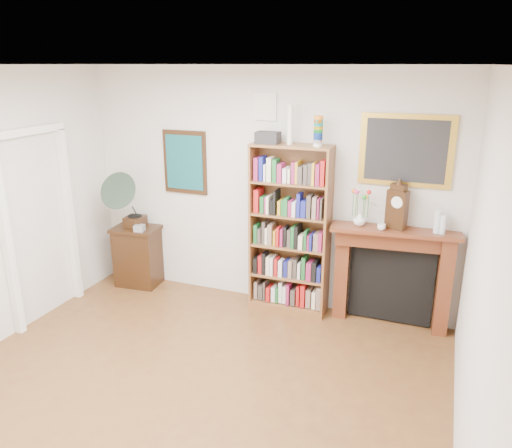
% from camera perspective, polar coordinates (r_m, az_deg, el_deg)
% --- Properties ---
extents(room, '(4.51, 5.01, 2.81)m').
position_cam_1_polar(room, '(3.75, -12.28, -4.67)').
color(room, brown).
rests_on(room, ground).
extents(door_casing, '(0.08, 1.02, 2.17)m').
position_cam_1_polar(door_casing, '(6.02, -23.65, 1.45)').
color(door_casing, white).
rests_on(door_casing, left_wall).
extents(teal_poster, '(0.58, 0.04, 0.78)m').
position_cam_1_polar(teal_poster, '(6.24, -8.13, 7.00)').
color(teal_poster, black).
rests_on(teal_poster, back_wall).
extents(small_picture, '(0.26, 0.04, 0.30)m').
position_cam_1_polar(small_picture, '(5.71, 1.06, 13.26)').
color(small_picture, white).
rests_on(small_picture, back_wall).
extents(gilt_painting, '(0.95, 0.04, 0.75)m').
position_cam_1_polar(gilt_painting, '(5.43, 16.74, 8.02)').
color(gilt_painting, gold).
rests_on(gilt_painting, back_wall).
extents(bookshelf, '(0.91, 0.34, 2.27)m').
position_cam_1_polar(bookshelf, '(5.68, 3.88, 0.36)').
color(bookshelf, brown).
rests_on(bookshelf, floor).
extents(side_cabinet, '(0.62, 0.48, 0.79)m').
position_cam_1_polar(side_cabinet, '(6.75, -13.35, -3.58)').
color(side_cabinet, black).
rests_on(side_cabinet, floor).
extents(fireplace, '(1.37, 0.46, 1.14)m').
position_cam_1_polar(fireplace, '(5.70, 15.30, -4.86)').
color(fireplace, '#532913').
rests_on(fireplace, floor).
extents(gramophone, '(0.52, 0.62, 0.77)m').
position_cam_1_polar(gramophone, '(6.41, -14.53, 3.00)').
color(gramophone, black).
rests_on(gramophone, side_cabinet).
extents(cd_stack, '(0.14, 0.14, 0.08)m').
position_cam_1_polar(cd_stack, '(6.45, -13.18, -0.45)').
color(cd_stack, '#A2A1AC').
rests_on(cd_stack, side_cabinet).
extents(mantel_clock, '(0.24, 0.18, 0.49)m').
position_cam_1_polar(mantel_clock, '(5.43, 15.82, 1.83)').
color(mantel_clock, black).
rests_on(mantel_clock, fireplace).
extents(flower_vase, '(0.19, 0.19, 0.15)m').
position_cam_1_polar(flower_vase, '(5.50, 11.75, 0.58)').
color(flower_vase, white).
rests_on(flower_vase, fireplace).
extents(teacup, '(0.10, 0.10, 0.07)m').
position_cam_1_polar(teacup, '(5.40, 14.15, -0.34)').
color(teacup, white).
rests_on(teacup, fireplace).
extents(bottle_left, '(0.07, 0.07, 0.24)m').
position_cam_1_polar(bottle_left, '(5.45, 20.03, 0.23)').
color(bottle_left, silver).
rests_on(bottle_left, fireplace).
extents(bottle_right, '(0.06, 0.06, 0.20)m').
position_cam_1_polar(bottle_right, '(5.45, 20.59, -0.06)').
color(bottle_right, silver).
rests_on(bottle_right, fireplace).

